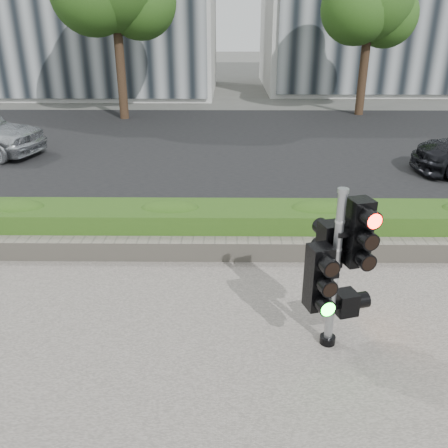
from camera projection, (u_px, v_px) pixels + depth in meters
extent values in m
plane|color=#51514C|center=(239.00, 324.00, 6.44)|extent=(120.00, 120.00, 0.00)
cube|color=black|center=(233.00, 145.00, 15.62)|extent=(60.00, 13.00, 0.02)
cube|color=gray|center=(236.00, 227.00, 9.31)|extent=(60.00, 0.25, 0.12)
cube|color=gray|center=(237.00, 249.00, 8.11)|extent=(12.00, 0.32, 0.34)
cube|color=#5B8A2A|center=(236.00, 225.00, 8.63)|extent=(12.00, 1.00, 0.68)
cylinder|color=black|center=(121.00, 68.00, 18.99)|extent=(0.36, 0.36, 4.03)
sphere|color=#264915|center=(139.00, 1.00, 18.34)|extent=(2.88, 2.88, 2.88)
cylinder|color=black|center=(363.00, 72.00, 19.91)|extent=(0.36, 0.36, 3.58)
sphere|color=#264915|center=(386.00, 15.00, 19.33)|extent=(2.56, 2.56, 2.56)
sphere|color=#264915|center=(357.00, 8.00, 18.59)|extent=(2.82, 2.82, 2.82)
cylinder|color=black|center=(327.00, 340.00, 6.00)|extent=(0.20, 0.20, 0.10)
cylinder|color=gray|center=(335.00, 273.00, 5.62)|extent=(0.10, 0.10, 2.02)
cylinder|color=gray|center=(343.00, 191.00, 5.21)|extent=(0.13, 0.13, 0.05)
cube|color=#FF1107|center=(358.00, 232.00, 5.45)|extent=(0.32, 0.32, 0.81)
cube|color=#14E51E|center=(318.00, 277.00, 5.54)|extent=(0.32, 0.32, 0.81)
cube|color=black|center=(330.00, 244.00, 5.72)|extent=(0.32, 0.32, 0.55)
cube|color=orange|center=(346.00, 303.00, 5.89)|extent=(0.32, 0.32, 0.30)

